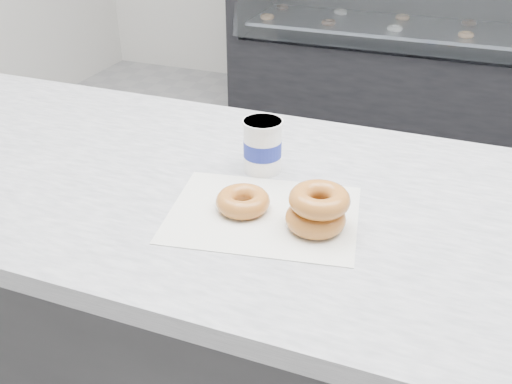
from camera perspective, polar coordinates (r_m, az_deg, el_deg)
ground at (r=2.11m, az=8.60°, el=-13.97°), size 5.00×5.00×0.00m
counter at (r=1.37m, az=3.95°, el=-16.92°), size 3.06×0.76×0.90m
display_case at (r=3.76m, az=17.02°, el=14.02°), size 2.40×0.74×1.25m
wax_paper at (r=1.04m, az=0.74°, el=-2.21°), size 0.38×0.31×0.00m
donut_single at (r=1.04m, az=-1.32°, el=-0.92°), size 0.13×0.13×0.03m
donut_stack at (r=0.99m, az=6.16°, el=-1.70°), size 0.15×0.15×0.07m
coffee_cup at (r=1.16m, az=0.66°, el=4.69°), size 0.10×0.10×0.11m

